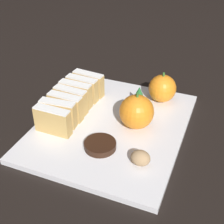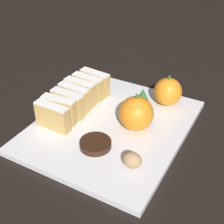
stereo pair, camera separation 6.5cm
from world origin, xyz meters
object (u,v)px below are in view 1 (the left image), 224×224
at_px(orange_near, 137,112).
at_px(orange_far, 162,88).
at_px(chocolate_cookie, 100,145).
at_px(walnut, 140,158).

distance_m(orange_near, orange_far, 0.12).
distance_m(orange_far, chocolate_cookie, 0.22).
bearing_deg(chocolate_cookie, orange_far, 73.01).
xyz_separation_m(orange_near, chocolate_cookie, (-0.04, -0.09, -0.03)).
bearing_deg(orange_near, walnut, -67.77).
xyz_separation_m(orange_near, orange_far, (0.02, 0.12, -0.00)).
bearing_deg(orange_near, chocolate_cookie, -114.26).
bearing_deg(chocolate_cookie, orange_near, 65.74).
distance_m(orange_near, walnut, 0.12).
height_order(orange_far, chocolate_cookie, orange_far).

